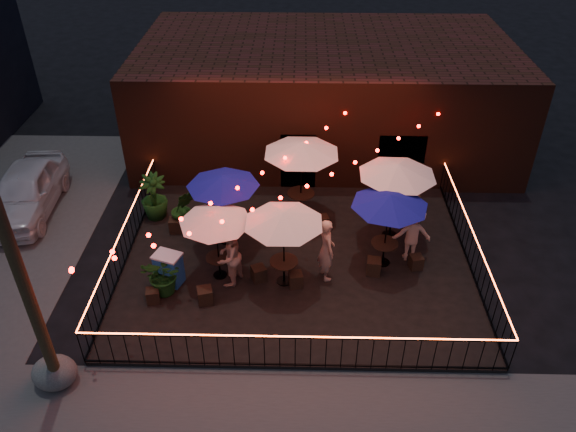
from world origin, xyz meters
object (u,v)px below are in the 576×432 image
Objects in this scene: utility_pole at (12,252)px; cooler at (169,268)px; cafe_table_0 at (215,218)px; cafe_table_1 at (223,182)px; cafe_table_5 at (398,171)px; boulder at (55,373)px; cafe_table_2 at (284,219)px; cafe_table_3 at (302,149)px; cafe_table_4 at (390,201)px.

cooler is at bearing 61.88° from utility_pole.
cafe_table_1 is (0.03, 1.59, 0.15)m from cafe_table_0.
boulder is at bearing -145.66° from cafe_table_5.
utility_pole is 5.35m from cafe_table_0.
cooler is (-3.17, -0.09, -1.66)m from cafe_table_2.
cafe_table_0 is at bearing -126.06° from cafe_table_3.
cafe_table_0 is 0.93× the size of cafe_table_1.
utility_pole reaches higher than cafe_table_3.
cafe_table_5 is (8.28, 5.85, -1.53)m from utility_pole.
cafe_table_1 is 6.57m from boulder.
cafe_table_2 is at bearing 21.72° from cooler.
utility_pole is 10.25m from cafe_table_5.
utility_pole is at bearing -98.10° from cooler.
boulder is at bearing -151.33° from cafe_table_4.
cafe_table_3 reaches higher than boulder.
cafe_table_3 is 2.99m from cafe_table_5.
cafe_table_2 is 6.53m from boulder.
cafe_table_5 is (3.23, 2.23, 0.17)m from cafe_table_2.
cafe_table_1 is at bearing 57.65° from boulder.
cooler is 1.01× the size of boulder.
cafe_table_3 is at bearing 134.45° from cafe_table_4.
cafe_table_0 is 5.45m from cafe_table_5.
cafe_table_3 is at bearing 50.62° from boulder.
cafe_table_4 is (4.68, 0.67, 0.17)m from cafe_table_0.
cafe_table_4 reaches higher than cafe_table_0.
cooler is 3.95m from boulder.
cafe_table_5 reaches higher than cafe_table_0.
cafe_table_4 reaches higher than cafe_table_1.
cafe_table_1 is 0.75× the size of cafe_table_3.
cafe_table_3 reaches higher than cafe_table_0.
cafe_table_4 is 6.33m from cooler.
cafe_table_2 is at bearing -162.77° from cafe_table_4.
cafe_table_1 is 4.74m from cafe_table_4.
cafe_table_3 is at bearing 51.64° from utility_pole.
cafe_table_4 is at bearing 17.23° from cafe_table_2.
cafe_table_2 is at bearing -45.23° from cafe_table_1.
cafe_table_3 is at bearing 158.32° from cafe_table_5.
cafe_table_3 is (5.50, 6.95, -1.44)m from utility_pole.
cafe_table_2 is 2.90× the size of cooler.
cafe_table_0 is at bearing 48.07° from boulder.
cafe_table_2 is 0.94× the size of cafe_table_5.
cooler is (-6.03, -0.98, -1.66)m from cafe_table_4.
cafe_table_5 is at bearing 34.68° from cafe_table_2.
cafe_table_0 is 2.04m from cooler.
cafe_table_0 reaches higher than cooler.
cafe_table_0 is 3.88m from cafe_table_3.
utility_pole is 3.68× the size of cafe_table_0.
cafe_table_3 is 9.11m from boulder.
cafe_table_2 is at bearing -6.83° from cafe_table_0.
cafe_table_4 is 1.41m from cafe_table_5.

